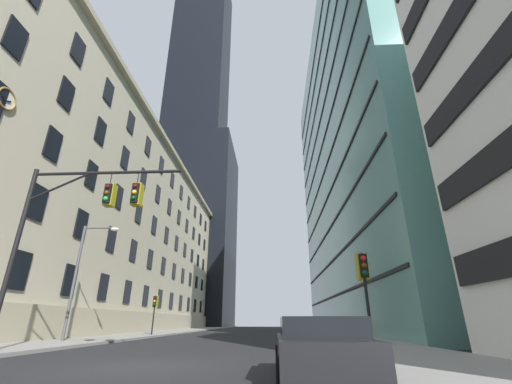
{
  "coord_description": "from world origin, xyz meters",
  "views": [
    {
      "loc": [
        3.86,
        -10.49,
        1.22
      ],
      "look_at": [
        1.76,
        29.06,
        17.05
      ],
      "focal_mm": 22.79,
      "sensor_mm": 36.0,
      "label": 1
    }
  ],
  "objects_px": {
    "traffic_light_far_left": "(155,303)",
    "traffic_signal_mast": "(82,215)",
    "street_lamppost": "(83,268)",
    "traffic_light_near_right": "(363,272)",
    "parked_car": "(320,348)"
  },
  "relations": [
    {
      "from": "traffic_light_far_left",
      "to": "traffic_signal_mast",
      "type": "bearing_deg",
      "value": -81.87
    },
    {
      "from": "traffic_light_far_left",
      "to": "street_lamppost",
      "type": "bearing_deg",
      "value": -98.51
    },
    {
      "from": "traffic_signal_mast",
      "to": "traffic_light_near_right",
      "type": "height_order",
      "value": "traffic_signal_mast"
    },
    {
      "from": "traffic_signal_mast",
      "to": "parked_car",
      "type": "relative_size",
      "value": 1.77
    },
    {
      "from": "traffic_light_far_left",
      "to": "parked_car",
      "type": "distance_m",
      "value": 25.57
    },
    {
      "from": "traffic_light_far_left",
      "to": "traffic_light_near_right",
      "type": "bearing_deg",
      "value": -50.67
    },
    {
      "from": "traffic_light_near_right",
      "to": "traffic_light_far_left",
      "type": "xyz_separation_m",
      "value": [
        -14.34,
        17.5,
        -0.27
      ]
    },
    {
      "from": "traffic_light_near_right",
      "to": "parked_car",
      "type": "distance_m",
      "value": 6.13
    },
    {
      "from": "traffic_signal_mast",
      "to": "traffic_light_far_left",
      "type": "xyz_separation_m",
      "value": [
        -2.5,
        17.52,
        -2.8
      ]
    },
    {
      "from": "street_lamppost",
      "to": "traffic_signal_mast",
      "type": "bearing_deg",
      "value": -61.97
    },
    {
      "from": "street_lamppost",
      "to": "traffic_light_far_left",
      "type": "bearing_deg",
      "value": 81.49
    },
    {
      "from": "traffic_light_far_left",
      "to": "parked_car",
      "type": "xyz_separation_m",
      "value": [
        11.82,
        -22.57,
        -2.1
      ]
    },
    {
      "from": "parked_car",
      "to": "traffic_signal_mast",
      "type": "bearing_deg",
      "value": 151.52
    },
    {
      "from": "traffic_signal_mast",
      "to": "street_lamppost",
      "type": "relative_size",
      "value": 1.08
    },
    {
      "from": "traffic_light_near_right",
      "to": "street_lamppost",
      "type": "height_order",
      "value": "street_lamppost"
    }
  ]
}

